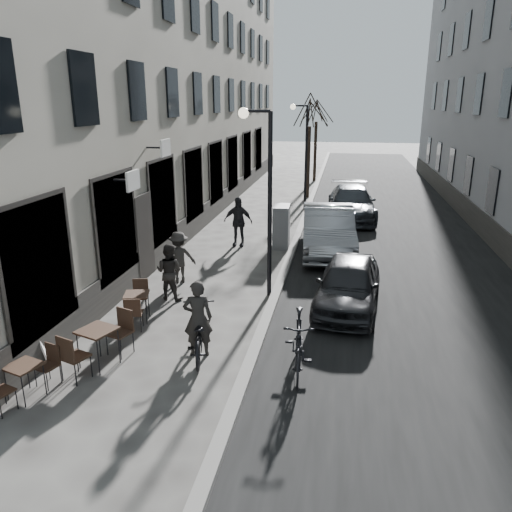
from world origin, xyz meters
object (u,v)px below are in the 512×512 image
(tree_far, at_px, (317,110))
(car_near, at_px, (348,284))
(bicycle, at_px, (198,332))
(bistro_set_b, at_px, (98,344))
(pedestrian_mid, at_px, (179,257))
(bistro_set_a, at_px, (25,378))
(utility_cabinet, at_px, (281,226))
(moped, at_px, (298,344))
(car_mid, at_px, (328,230))
(streetlamp_far, at_px, (303,145))
(tree_near, at_px, (310,112))
(pedestrian_far, at_px, (238,222))
(sign_board, at_px, (45,346))
(pedestrian_near, at_px, (169,272))
(car_far, at_px, (351,203))
(bistro_set_c, at_px, (137,304))
(streetlamp_near, at_px, (264,183))

(tree_far, xyz_separation_m, car_near, (2.28, -21.51, -4.00))
(bicycle, bearing_deg, tree_far, -106.01)
(bistro_set_b, relative_size, pedestrian_mid, 1.10)
(bistro_set_a, bearing_deg, bicycle, 56.57)
(utility_cabinet, relative_size, moped, 0.76)
(car_near, bearing_deg, car_mid, 103.59)
(streetlamp_far, distance_m, bistro_set_a, 18.37)
(tree_near, height_order, bistro_set_a, tree_near)
(tree_far, height_order, pedestrian_far, tree_far)
(pedestrian_mid, height_order, pedestrian_far, pedestrian_far)
(tree_far, relative_size, sign_board, 6.01)
(pedestrian_near, bearing_deg, car_near, -168.24)
(tree_far, bearing_deg, pedestrian_near, -96.69)
(moped, bearing_deg, car_mid, 83.53)
(pedestrian_near, distance_m, car_far, 11.85)
(bistro_set_c, height_order, car_near, car_near)
(tree_near, distance_m, sign_board, 20.43)
(tree_far, bearing_deg, car_near, -83.96)
(streetlamp_far, height_order, pedestrian_mid, streetlamp_far)
(sign_board, relative_size, utility_cabinet, 0.61)
(moped, bearing_deg, bicycle, 166.76)
(utility_cabinet, bearing_deg, pedestrian_mid, -123.13)
(bistro_set_c, height_order, car_far, car_far)
(tree_far, height_order, bicycle, tree_far)
(bistro_set_b, distance_m, pedestrian_far, 9.29)
(bicycle, xyz_separation_m, car_near, (3.15, 3.17, 0.15))
(bistro_set_a, bearing_deg, bistro_set_b, 77.13)
(bistro_set_a, relative_size, car_far, 0.28)
(pedestrian_far, xyz_separation_m, car_mid, (3.35, -0.27, -0.10))
(car_mid, height_order, moped, car_mid)
(streetlamp_near, bearing_deg, utility_cabinet, 91.31)
(bistro_set_b, distance_m, sign_board, 1.16)
(bicycle, distance_m, car_far, 14.08)
(bistro_set_c, bearing_deg, car_near, 4.22)
(pedestrian_far, height_order, car_far, pedestrian_far)
(tree_far, distance_m, pedestrian_far, 16.79)
(car_near, bearing_deg, sign_board, -141.31)
(pedestrian_mid, bearing_deg, car_far, -146.93)
(pedestrian_mid, distance_m, pedestrian_far, 4.25)
(car_near, xyz_separation_m, moped, (-0.98, -3.49, -0.05))
(sign_board, bearing_deg, streetlamp_far, 53.93)
(bistro_set_c, xyz_separation_m, pedestrian_mid, (0.15, 2.84, 0.34))
(streetlamp_near, height_order, car_far, streetlamp_near)
(streetlamp_far, height_order, utility_cabinet, streetlamp_far)
(streetlamp_near, distance_m, car_far, 10.60)
(streetlamp_near, height_order, moped, streetlamp_near)
(pedestrian_near, relative_size, pedestrian_mid, 1.01)
(streetlamp_near, bearing_deg, pedestrian_far, 110.08)
(bistro_set_a, bearing_deg, moped, 38.40)
(tree_far, xyz_separation_m, bicycle, (-0.87, -24.68, -4.14))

